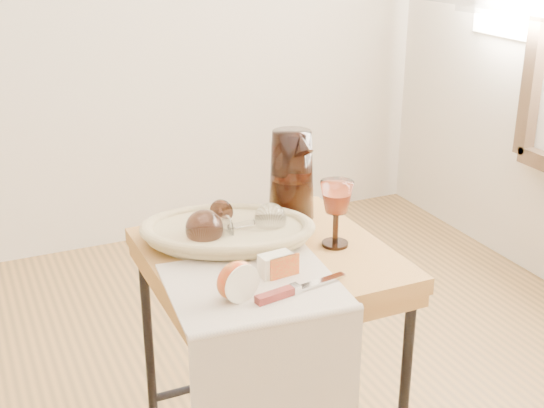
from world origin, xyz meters
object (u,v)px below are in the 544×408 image
table_knife (298,288)px  tea_towel (253,285)px  pitcher (292,175)px  apple_half (236,280)px  wine_goblet (336,214)px  side_table (269,376)px  goblet_lying_b (252,222)px  bread_basket (228,234)px  goblet_lying_a (212,221)px

table_knife → tea_towel: bearing=127.4°
pitcher → apple_half: (-0.28, -0.34, -0.06)m
tea_towel → wine_goblet: 0.28m
tea_towel → apple_half: bearing=-138.6°
side_table → goblet_lying_b: (-0.01, 0.06, 0.38)m
bread_basket → apple_half: (-0.08, -0.25, 0.02)m
side_table → apple_half: bearing=-129.9°
tea_towel → wine_goblet: wine_goblet is taller
goblet_lying_a → pitcher: bearing=148.2°
tea_towel → table_knife: table_knife is taller
apple_half → table_knife: bearing=-26.3°
side_table → bread_basket: bearing=129.3°
goblet_lying_a → goblet_lying_b: bearing=108.1°
table_knife → bread_basket: bearing=88.1°
side_table → pitcher: (0.13, 0.16, 0.44)m
table_knife → apple_half: bearing=157.9°
bread_basket → table_knife: bread_basket is taller
goblet_lying_a → wine_goblet: bearing=104.4°
table_knife → goblet_lying_b: bearing=77.4°
bread_basket → tea_towel: bearing=-75.3°
side_table → tea_towel: (-0.09, -0.14, 0.33)m
bread_basket → goblet_lying_a: bearing=176.0°
side_table → wine_goblet: 0.43m
apple_half → table_knife: 0.13m
goblet_lying_a → pitcher: (0.23, 0.07, 0.05)m
bread_basket → wine_goblet: bearing=-4.8°
goblet_lying_a → wine_goblet: (0.25, -0.13, 0.02)m
goblet_lying_a → bread_basket: bearing=105.1°
table_knife → goblet_lying_a: bearing=93.4°
goblet_lying_b → pitcher: (0.15, 0.10, 0.06)m
goblet_lying_a → apple_half: 0.27m
goblet_lying_a → apple_half: size_ratio=1.63×
tea_towel → table_knife: size_ratio=1.63×
bread_basket → apple_half: apple_half is taller
bread_basket → goblet_lying_b: bearing=0.8°
wine_goblet → apple_half: 0.33m
table_knife → side_table: bearing=72.9°
side_table → table_knife: size_ratio=3.18×
wine_goblet → goblet_lying_a: bearing=152.7°
tea_towel → goblet_lying_a: size_ratio=2.46×
side_table → tea_towel: tea_towel is taller
goblet_lying_b → bread_basket: bearing=155.5°
goblet_lying_a → table_knife: size_ratio=0.66×
tea_towel → goblet_lying_b: goblet_lying_b is taller
pitcher → bread_basket: bearing=-155.9°
pitcher → wine_goblet: pitcher is taller
tea_towel → pitcher: size_ratio=1.31×
tea_towel → goblet_lying_b: size_ratio=2.78×
wine_goblet → apple_half: wine_goblet is taller
apple_half → bread_basket: bearing=58.2°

